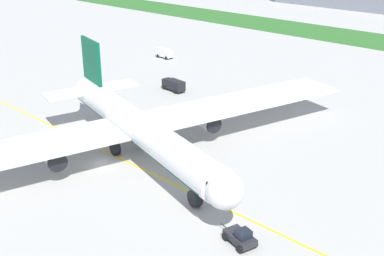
% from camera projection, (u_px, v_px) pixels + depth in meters
% --- Properties ---
extents(ground_plane, '(600.00, 600.00, 0.00)m').
position_uv_depth(ground_plane, '(102.00, 164.00, 76.16)').
color(ground_plane, '#ADAAA5').
rests_on(ground_plane, ground).
extents(apron_taxi_line, '(280.00, 0.36, 0.01)m').
position_uv_depth(apron_taxi_line, '(118.00, 157.00, 78.35)').
color(apron_taxi_line, yellow).
rests_on(apron_taxi_line, ground).
extents(airliner_foreground, '(51.55, 83.94, 15.88)m').
position_uv_depth(airliner_foreground, '(136.00, 126.00, 76.52)').
color(airliner_foreground, white).
rests_on(airliner_foreground, ground).
extents(pushback_tug, '(5.92, 3.38, 2.13)m').
position_uv_depth(pushback_tug, '(241.00, 237.00, 56.56)').
color(pushback_tug, '#26262B').
rests_on(pushback_tug, ground).
extents(ground_crew_wingwalker_port, '(0.41, 0.48, 1.57)m').
position_uv_depth(ground_crew_wingwalker_port, '(108.00, 127.00, 87.92)').
color(ground_crew_wingwalker_port, black).
rests_on(ground_crew_wingwalker_port, ground).
extents(service_truck_baggage_loader, '(5.31, 2.56, 2.58)m').
position_uv_depth(service_truck_baggage_loader, '(164.00, 53.00, 137.52)').
color(service_truck_baggage_loader, white).
rests_on(service_truck_baggage_loader, ground).
extents(service_truck_fuel_bowser, '(6.24, 2.89, 2.58)m').
position_uv_depth(service_truck_fuel_bowser, '(173.00, 85.00, 109.80)').
color(service_truck_fuel_bowser, black).
rests_on(service_truck_fuel_bowser, ground).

